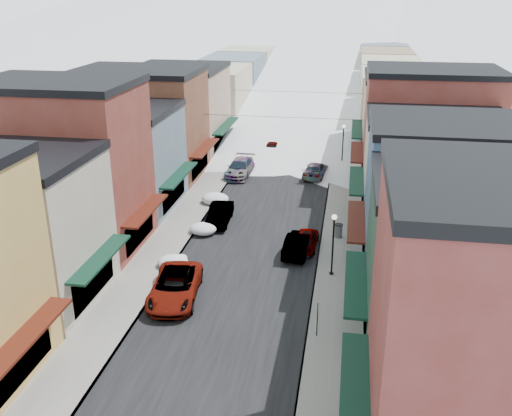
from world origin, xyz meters
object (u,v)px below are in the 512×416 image
(car_dark_hatch, at_px, (220,214))
(trash_can, at_px, (339,230))
(car_white_suv, at_px, (175,287))
(car_silver_sedan, at_px, (176,286))
(streetlamp_near, at_px, (333,237))
(car_green_sedan, at_px, (298,244))

(car_dark_hatch, distance_m, trash_can, 10.01)
(car_white_suv, xyz_separation_m, car_dark_hatch, (0.00, 12.61, -0.07))
(car_silver_sedan, height_order, trash_can, car_silver_sedan)
(streetlamp_near, bearing_deg, car_dark_hatch, 140.51)
(car_white_suv, relative_size, car_green_sedan, 1.31)
(car_silver_sedan, bearing_deg, car_white_suv, -94.55)
(car_white_suv, relative_size, car_dark_hatch, 1.29)
(car_dark_hatch, xyz_separation_m, trash_can, (9.88, -1.63, -0.08))
(car_green_sedan, xyz_separation_m, streetlamp_near, (2.61, -3.19, 2.13))
(car_silver_sedan, relative_size, streetlamp_near, 1.04)
(car_silver_sedan, relative_size, car_dark_hatch, 0.96)
(car_green_sedan, distance_m, streetlamp_near, 4.64)
(car_white_suv, distance_m, streetlamp_near, 10.89)
(car_white_suv, bearing_deg, trash_can, 41.48)
(car_green_sedan, bearing_deg, car_dark_hatch, -29.26)
(car_silver_sedan, distance_m, streetlamp_near, 10.82)
(car_silver_sedan, distance_m, trash_can, 14.63)
(streetlamp_near, bearing_deg, car_silver_sedan, -154.93)
(car_silver_sedan, height_order, streetlamp_near, streetlamp_near)
(car_dark_hatch, distance_m, car_green_sedan, 8.45)
(car_white_suv, distance_m, car_silver_sedan, 0.21)
(trash_can, bearing_deg, streetlamp_near, -92.44)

